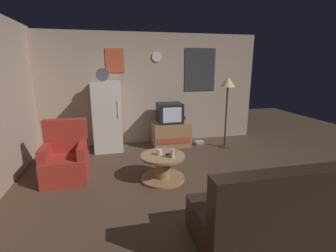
{
  "coord_description": "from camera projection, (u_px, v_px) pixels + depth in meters",
  "views": [
    {
      "loc": [
        -0.91,
        -3.35,
        1.83
      ],
      "look_at": [
        0.08,
        0.9,
        0.75
      ],
      "focal_mm": 26.36,
      "sensor_mm": 36.0,
      "label": 1
    }
  ],
  "objects": [
    {
      "name": "mug_ceramic_tan",
      "position": [
        172.0,
        154.0,
        3.85
      ],
      "size": [
        0.08,
        0.08,
        0.09
      ],
      "primitive_type": "cylinder",
      "color": "tan",
      "rests_on": "coffee_table"
    },
    {
      "name": "wall_with_art",
      "position": [
        150.0,
        89.0,
        5.81
      ],
      "size": [
        5.2,
        0.12,
        2.54
      ],
      "color": "tan",
      "rests_on": "ground_plane"
    },
    {
      "name": "remote_control",
      "position": [
        171.0,
        154.0,
        3.96
      ],
      "size": [
        0.15,
        0.06,
        0.02
      ],
      "primitive_type": "cube",
      "rotation": [
        0.0,
        0.0,
        -0.11
      ],
      "color": "black",
      "rests_on": "coffee_table"
    },
    {
      "name": "mug_ceramic_white",
      "position": [
        160.0,
        152.0,
        3.95
      ],
      "size": [
        0.08,
        0.08,
        0.09
      ],
      "primitive_type": "cylinder",
      "color": "silver",
      "rests_on": "coffee_table"
    },
    {
      "name": "coffee_table",
      "position": [
        163.0,
        167.0,
        4.01
      ],
      "size": [
        0.72,
        0.72,
        0.43
      ],
      "color": "#9E754C",
      "rests_on": "ground_plane"
    },
    {
      "name": "wine_glass",
      "position": [
        173.0,
        153.0,
        3.81
      ],
      "size": [
        0.05,
        0.05,
        0.15
      ],
      "primitive_type": "cylinder",
      "color": "silver",
      "rests_on": "coffee_table"
    },
    {
      "name": "book_stack",
      "position": [
        199.0,
        143.0,
        5.81
      ],
      "size": [
        0.2,
        0.17,
        0.09
      ],
      "color": "#AE485D",
      "rests_on": "ground_plane"
    },
    {
      "name": "ground_plane",
      "position": [
        176.0,
        187.0,
        3.8
      ],
      "size": [
        12.0,
        12.0,
        0.0
      ],
      "primitive_type": "plane",
      "color": "#4C3828"
    },
    {
      "name": "tv_stand",
      "position": [
        171.0,
        134.0,
        5.69
      ],
      "size": [
        0.84,
        0.53,
        0.56
      ],
      "color": "#9E754C",
      "rests_on": "ground_plane"
    },
    {
      "name": "armchair",
      "position": [
        66.0,
        159.0,
        4.02
      ],
      "size": [
        0.68,
        0.68,
        0.96
      ],
      "color": "#A52D23",
      "rests_on": "ground_plane"
    },
    {
      "name": "standing_lamp",
      "position": [
        228.0,
        87.0,
        5.35
      ],
      "size": [
        0.32,
        0.32,
        1.59
      ],
      "color": "#332D28",
      "rests_on": "ground_plane"
    },
    {
      "name": "couch",
      "position": [
        277.0,
        215.0,
        2.56
      ],
      "size": [
        1.7,
        0.8,
        0.92
      ],
      "color": "black",
      "rests_on": "ground_plane"
    },
    {
      "name": "fridge",
      "position": [
        107.0,
        116.0,
        5.32
      ],
      "size": [
        0.6,
        0.62,
        1.77
      ],
      "color": "silver",
      "rests_on": "ground_plane"
    },
    {
      "name": "crt_tv",
      "position": [
        170.0,
        113.0,
        5.56
      ],
      "size": [
        0.54,
        0.51,
        0.44
      ],
      "color": "black",
      "rests_on": "tv_stand"
    }
  ]
}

